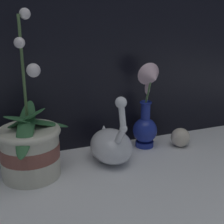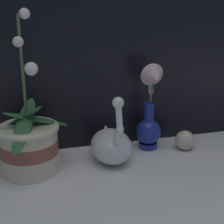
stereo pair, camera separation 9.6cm
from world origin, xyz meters
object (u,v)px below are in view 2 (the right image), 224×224
Objects in this scene: blue_vase at (150,117)px; glass_sphere at (185,140)px; swan_figurine at (111,144)px; orchid_potted_plant at (29,143)px.

blue_vase is 4.45× the size of glass_sphere.
blue_vase is at bearing 163.01° from glass_sphere.
blue_vase is 0.15m from glass_sphere.
swan_figurine is 3.45× the size of glass_sphere.
orchid_potted_plant is at bearing -178.98° from swan_figurine.
orchid_potted_plant is 6.92× the size of glass_sphere.
blue_vase is at bearing 19.15° from swan_figurine.
swan_figurine is 0.27m from glass_sphere.
blue_vase is (0.40, 0.06, 0.03)m from orchid_potted_plant.
glass_sphere is at bearing 3.50° from swan_figurine.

